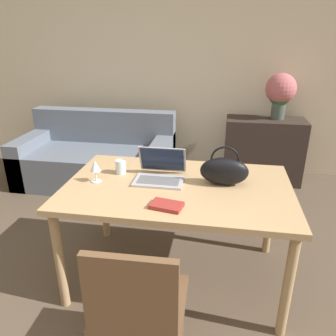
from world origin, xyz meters
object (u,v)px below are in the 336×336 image
Objects in this scene: drinking_glass at (121,167)px; flower_vase at (280,92)px; couch at (98,159)px; wine_glass at (95,167)px; handbag at (224,171)px; laptop at (161,171)px; chair at (138,306)px.

drinking_glass is 2.27m from flower_vase.
couch is 11.61× the size of wine_glass.
handbag is 1.99m from flower_vase.
drinking_glass is at bearing -126.43° from flower_vase.
handbag is at bearing 6.29° from wine_glass.
flower_vase reaches higher than laptop.
chair reaches higher than couch.
flower_vase is (1.46, 1.98, 0.22)m from wine_glass.
handbag reaches higher than laptop.
couch is 1.68m from drinking_glass.
drinking_glass reaches higher than couch.
wine_glass is (-0.43, -0.13, 0.05)m from laptop.
handbag is at bearing -5.57° from drinking_glass.
handbag is at bearing -44.69° from couch.
chair is 2.61m from couch.
drinking_glass is at bearing -61.75° from couch.
couch is at bearing 118.25° from drinking_glass.
wine_glass is at bearing 120.59° from chair.
couch is 3.45× the size of flower_vase.
laptop is 2.17× the size of wine_glass.
flower_vase reaches higher than chair.
wine_glass is at bearing -68.13° from couch.
handbag reaches higher than couch.
chair is at bearing -69.08° from drinking_glass.
chair is at bearing -109.54° from flower_vase.
laptop is (1.06, -1.45, 0.53)m from couch.
chair is at bearing -113.47° from handbag.
chair is 0.99m from wine_glass.
laptop is 0.44m from handbag.
laptop is at bearing 92.18° from chair.
wine_glass is (-0.48, 0.78, 0.38)m from chair.
couch is at bearing 126.22° from laptop.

